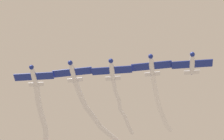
{
  "coord_description": "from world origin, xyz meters",
  "views": [
    {
      "loc": [
        29.09,
        -48.55,
        2.16
      ],
      "look_at": [
        5.65,
        -3.75,
        55.31
      ],
      "focal_mm": 75.31,
      "sensor_mm": 36.0,
      "label": 1
    }
  ],
  "objects_px": {
    "airplane_lead": "(34,76)",
    "airplane_left_wing": "(73,72)",
    "airplane_right_wing": "(112,70)",
    "airplane_trail": "(192,64)",
    "airplane_slot": "(152,66)"
  },
  "relations": [
    {
      "from": "airplane_slot",
      "to": "airplane_trail",
      "type": "bearing_deg",
      "value": 91.33
    },
    {
      "from": "airplane_lead",
      "to": "airplane_trail",
      "type": "bearing_deg",
      "value": 88.23
    },
    {
      "from": "airplane_left_wing",
      "to": "airplane_trail",
      "type": "relative_size",
      "value": 1.01
    },
    {
      "from": "airplane_lead",
      "to": "airplane_slot",
      "type": "xyz_separation_m",
      "value": [
        17.34,
        6.81,
        0.3
      ]
    },
    {
      "from": "airplane_lead",
      "to": "airplane_left_wing",
      "type": "relative_size",
      "value": 0.99
    },
    {
      "from": "airplane_trail",
      "to": "airplane_left_wing",
      "type": "bearing_deg",
      "value": -91.13
    },
    {
      "from": "airplane_slot",
      "to": "airplane_trail",
      "type": "relative_size",
      "value": 1.01
    },
    {
      "from": "airplane_lead",
      "to": "airplane_left_wing",
      "type": "bearing_deg",
      "value": 88.23
    },
    {
      "from": "airplane_lead",
      "to": "airplane_right_wing",
      "type": "xyz_separation_m",
      "value": [
        11.56,
        4.54,
        0.0
      ]
    },
    {
      "from": "airplane_lead",
      "to": "airplane_right_wing",
      "type": "distance_m",
      "value": 12.42
    },
    {
      "from": "airplane_right_wing",
      "to": "airplane_trail",
      "type": "xyz_separation_m",
      "value": [
        11.56,
        4.54,
        0.0
      ]
    },
    {
      "from": "airplane_right_wing",
      "to": "airplane_left_wing",
      "type": "bearing_deg",
      "value": -91.11
    },
    {
      "from": "airplane_lead",
      "to": "airplane_trail",
      "type": "height_order",
      "value": "same"
    },
    {
      "from": "airplane_lead",
      "to": "airplane_trail",
      "type": "relative_size",
      "value": 1.0
    },
    {
      "from": "airplane_left_wing",
      "to": "airplane_right_wing",
      "type": "relative_size",
      "value": 1.01
    }
  ]
}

